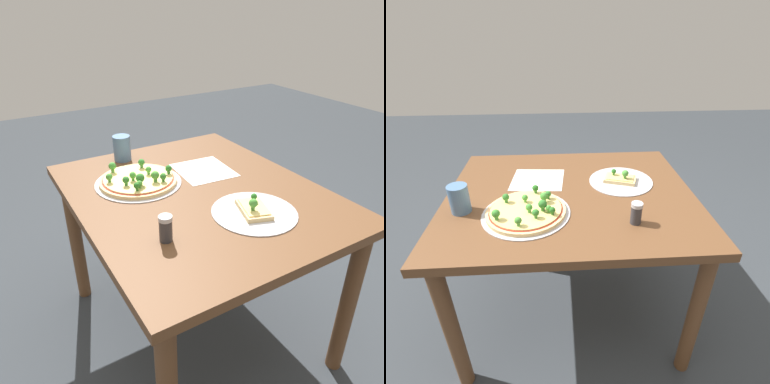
{
  "view_description": "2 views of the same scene",
  "coord_description": "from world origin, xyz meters",
  "views": [
    {
      "loc": [
        -1.07,
        0.66,
        1.36
      ],
      "look_at": [
        -0.03,
        0.04,
        0.72
      ],
      "focal_mm": 35.0,
      "sensor_mm": 36.0,
      "label": 1
    },
    {
      "loc": [
        0.04,
        1.14,
        1.35
      ],
      "look_at": [
        -0.03,
        0.04,
        0.72
      ],
      "focal_mm": 28.0,
      "sensor_mm": 36.0,
      "label": 2
    }
  ],
  "objects": [
    {
      "name": "paper_menu",
      "position": [
        0.15,
        -0.13,
        0.7
      ],
      "size": [
        0.25,
        0.24,
        0.0
      ],
      "primitive_type": "cube",
      "rotation": [
        0.0,
        0.0,
        -0.08
      ],
      "color": "white",
      "rests_on": "dining_table"
    },
    {
      "name": "dining_table",
      "position": [
        0.0,
        0.0,
        0.61
      ],
      "size": [
        1.06,
        0.88,
        0.7
      ],
      "color": "brown",
      "rests_on": "ground_plane"
    },
    {
      "name": "ground_plane",
      "position": [
        0.0,
        0.0,
        0.0
      ],
      "size": [
        8.0,
        8.0,
        0.0
      ],
      "primitive_type": "plane",
      "color": "#33383D"
    },
    {
      "name": "pizza_tray_slice",
      "position": [
        -0.24,
        -0.08,
        0.71
      ],
      "size": [
        0.29,
        0.29,
        0.07
      ],
      "color": "#B7B7BC",
      "rests_on": "dining_table"
    },
    {
      "name": "condiment_shaker",
      "position": [
        -0.23,
        0.25,
        0.75
      ],
      "size": [
        0.04,
        0.04,
        0.09
      ],
      "color": "#333338",
      "rests_on": "dining_table"
    },
    {
      "name": "pizza_tray_whole",
      "position": [
        0.18,
        0.16,
        0.72
      ],
      "size": [
        0.34,
        0.34,
        0.07
      ],
      "color": "#B7B7BC",
      "rests_on": "dining_table"
    },
    {
      "name": "drinking_cup",
      "position": [
        0.43,
        0.13,
        0.76
      ],
      "size": [
        0.08,
        0.08,
        0.11
      ],
      "primitive_type": "cylinder",
      "color": "#4C7099",
      "rests_on": "dining_table"
    }
  ]
}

